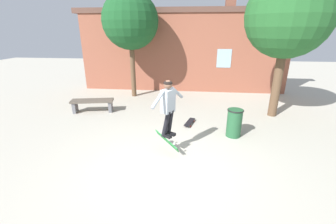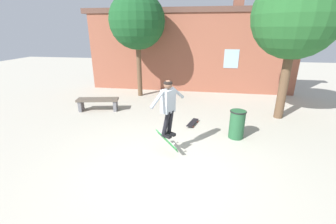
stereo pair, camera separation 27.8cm
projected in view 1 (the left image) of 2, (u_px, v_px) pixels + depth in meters
name	position (u px, v px, depth m)	size (l,w,h in m)	color
ground_plane	(166.00, 165.00, 5.45)	(40.00, 40.00, 0.00)	#B2AD9E
building_backdrop	(183.00, 50.00, 11.38)	(11.01, 0.52, 5.38)	#93513D
tree_right	(288.00, 16.00, 7.37)	(2.80, 2.80, 4.92)	brown
tree_left	(130.00, 21.00, 9.90)	(2.51, 2.51, 4.70)	brown
park_bench	(92.00, 103.00, 8.82)	(1.67, 0.77, 0.50)	brown
trash_bin	(234.00, 122.00, 6.77)	(0.48, 0.48, 0.86)	#235633
skater	(168.00, 104.00, 5.52)	(0.71, 1.08, 1.46)	#9EA8B2
skateboard_flipping	(167.00, 141.00, 5.87)	(0.67, 0.64, 0.44)	#237F38
skateboard_resting	(190.00, 122.00, 7.77)	(0.39, 0.79, 0.08)	black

